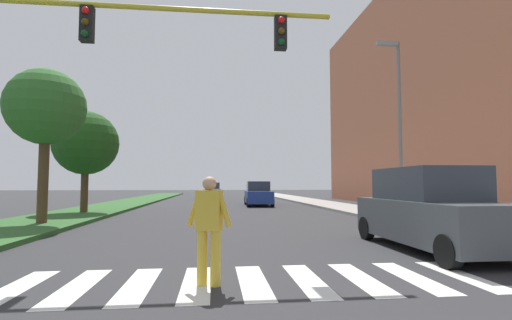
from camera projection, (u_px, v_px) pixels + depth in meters
ground_plane at (222, 204)px, 29.33m from camera, size 140.00×140.00×0.00m
crosswalk at (253, 281)px, 5.97m from camera, size 7.65×2.20×0.01m
median_strip at (119, 205)px, 26.53m from camera, size 3.72×64.00×0.15m
tree_mid at (46, 108)px, 13.84m from camera, size 2.84×2.84×5.72m
tree_far at (86, 143)px, 19.04m from camera, size 3.26×3.26×5.16m
apartment_block_right at (499, 80)px, 23.89m from camera, size 10.96×35.75×16.58m
sidewalk_right at (324, 204)px, 28.20m from camera, size 3.00×64.00×0.15m
traffic_light_gantry at (82, 58)px, 8.12m from camera, size 7.98×0.30×6.00m
street_lamp_right at (398, 112)px, 15.65m from camera, size 1.02×0.24×7.50m
pedestrian_performer at (209, 225)px, 5.79m from camera, size 0.73×0.35×1.69m
suv_crossing at (431, 211)px, 8.91m from camera, size 1.97×4.60×1.97m
sedan_midblock at (258, 194)px, 27.07m from camera, size 2.02×4.52×1.76m
sedan_distant at (212, 191)px, 41.10m from camera, size 2.05×4.12×1.73m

